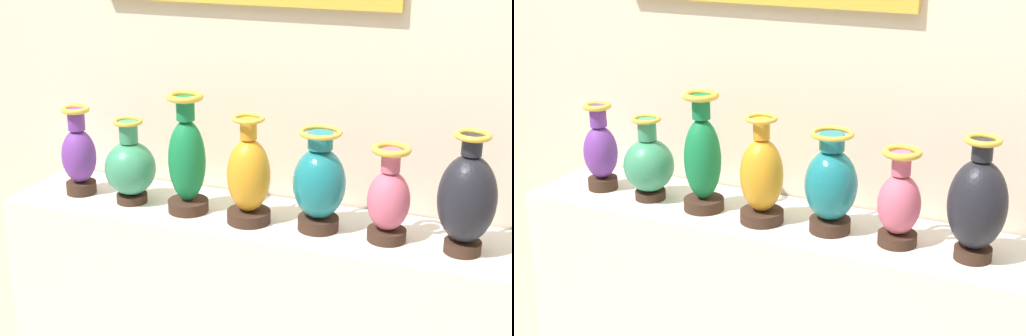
% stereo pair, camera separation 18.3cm
% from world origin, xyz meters
% --- Properties ---
extents(display_shelf, '(1.86, 0.41, 0.86)m').
position_xyz_m(display_shelf, '(0.00, 0.00, 0.43)').
color(display_shelf, silver).
rests_on(display_shelf, ground_plane).
extents(back_wall, '(4.50, 0.14, 2.75)m').
position_xyz_m(back_wall, '(-0.00, 0.26, 1.39)').
color(back_wall, beige).
rests_on(back_wall, ground_plane).
extents(vase_violet, '(0.13, 0.13, 0.34)m').
position_xyz_m(vase_violet, '(-0.70, -0.02, 1.01)').
color(vase_violet, '#382319').
rests_on(vase_violet, display_shelf).
extents(vase_jade, '(0.19, 0.19, 0.31)m').
position_xyz_m(vase_jade, '(-0.48, -0.03, 0.99)').
color(vase_jade, '#382319').
rests_on(vase_jade, display_shelf).
extents(vase_emerald, '(0.14, 0.14, 0.43)m').
position_xyz_m(vase_emerald, '(-0.24, -0.04, 1.05)').
color(vase_emerald, '#382319').
rests_on(vase_emerald, display_shelf).
extents(vase_amber, '(0.15, 0.15, 0.38)m').
position_xyz_m(vase_amber, '(-0.01, -0.05, 1.02)').
color(vase_amber, '#382319').
rests_on(vase_amber, display_shelf).
extents(vase_teal, '(0.18, 0.18, 0.35)m').
position_xyz_m(vase_teal, '(0.24, -0.03, 1.02)').
color(vase_teal, '#382319').
rests_on(vase_teal, display_shelf).
extents(vase_rose, '(0.14, 0.14, 0.32)m').
position_xyz_m(vase_rose, '(0.47, -0.03, 1.00)').
color(vase_rose, '#382319').
rests_on(vase_rose, display_shelf).
extents(vase_onyx, '(0.18, 0.18, 0.39)m').
position_xyz_m(vase_onyx, '(0.71, -0.04, 1.04)').
color(vase_onyx, '#382319').
rests_on(vase_onyx, display_shelf).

